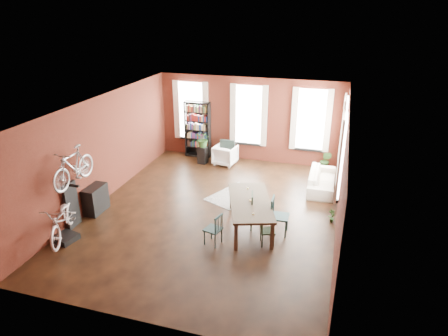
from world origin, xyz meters
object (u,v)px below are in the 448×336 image
at_px(dining_chair_b, 244,211).
at_px(dining_chair_a, 213,229).
at_px(bookshelf, 198,129).
at_px(white_armchair, 225,154).
at_px(dining_table, 250,214).
at_px(console_table, 96,199).
at_px(dining_chair_d, 280,216).
at_px(dining_chair_c, 268,231).
at_px(cream_sofa, 322,177).
at_px(bike_trainer, 66,238).
at_px(plant_stand, 203,155).
at_px(bicycle_floor, 60,203).

bearing_deg(dining_chair_b, dining_chair_a, -41.71).
relative_size(bookshelf, white_armchair, 2.72).
distance_m(dining_table, console_table, 4.53).
xyz_separation_m(dining_chair_b, dining_chair_d, (0.96, -0.04, 0.00)).
distance_m(dining_chair_b, dining_chair_c, 1.00).
relative_size(dining_chair_b, console_table, 1.27).
height_order(dining_chair_a, dining_chair_d, dining_chair_d).
bearing_deg(dining_table, console_table, 166.80).
distance_m(white_armchair, cream_sofa, 3.85).
xyz_separation_m(white_armchair, bike_trainer, (-2.46, -6.26, -0.33)).
distance_m(dining_chair_c, cream_sofa, 3.92).
bearing_deg(bookshelf, bike_trainer, -99.81).
height_order(dining_chair_c, plant_stand, dining_chair_c).
distance_m(bookshelf, console_table, 5.40).
xyz_separation_m(dining_chair_b, bookshelf, (-3.09, 4.82, 0.59)).
relative_size(dining_chair_a, white_armchair, 1.05).
bearing_deg(bicycle_floor, dining_table, 3.72).
distance_m(dining_chair_c, white_armchair, 5.56).
distance_m(dining_table, dining_chair_d, 0.84).
bearing_deg(bookshelf, dining_chair_a, -66.56).
distance_m(white_armchair, bike_trainer, 6.73).
height_order(white_armchair, bicycle_floor, bicycle_floor).
xyz_separation_m(dining_chair_c, white_armchair, (-2.57, 4.93, 0.01)).
bearing_deg(bicycle_floor, dining_chair_d, -0.78).
xyz_separation_m(dining_chair_d, white_armchair, (-2.77, 4.33, -0.11)).
distance_m(dining_table, dining_chair_c, 0.93).
xyz_separation_m(console_table, bicycle_floor, (0.14, -1.61, 0.70)).
xyz_separation_m(dining_chair_d, bike_trainer, (-5.23, -1.93, -0.44)).
relative_size(bike_trainer, plant_stand, 0.82).
relative_size(dining_table, dining_chair_b, 2.30).
bearing_deg(dining_chair_a, dining_chair_d, 137.15).
xyz_separation_m(plant_stand, bicycle_floor, (-1.57, -6.12, 0.77)).
height_order(dining_chair_d, bookshelf, bookshelf).
relative_size(plant_stand, bicycle_floor, 0.34).
bearing_deg(cream_sofa, dining_chair_c, 163.71).
bearing_deg(white_armchair, dining_table, 122.62).
bearing_deg(dining_chair_d, dining_chair_b, 85.93).
bearing_deg(bookshelf, dining_chair_c, -54.83).
bearing_deg(console_table, dining_table, 5.49).
distance_m(dining_table, cream_sofa, 3.52).
bearing_deg(dining_table, dining_chair_d, -25.36).
height_order(dining_chair_d, bicycle_floor, bicycle_floor).
bearing_deg(plant_stand, dining_chair_a, -67.82).
bearing_deg(dining_chair_b, bookshelf, -159.96).
bearing_deg(dining_chair_c, bike_trainer, 86.23).
relative_size(dining_chair_b, bookshelf, 0.46).
height_order(cream_sofa, bike_trainer, cream_sofa).
height_order(cream_sofa, console_table, cream_sofa).
height_order(cream_sofa, plant_stand, cream_sofa).
height_order(dining_table, console_table, console_table).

